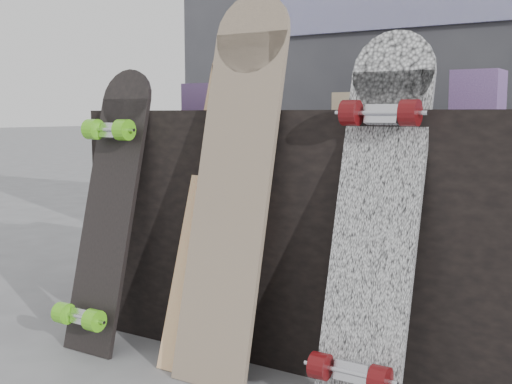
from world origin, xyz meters
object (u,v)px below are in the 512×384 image
Objects in this scene: vendor_table at (327,229)px; longboard_celtic at (235,172)px; skateboard_dark at (107,205)px; longboard_cascadia at (375,215)px; longboard_geisha at (223,185)px.

longboard_celtic is at bearing -109.73° from vendor_table.
vendor_table is 1.38× the size of longboard_celtic.
longboard_celtic reaches higher than vendor_table.
longboard_celtic is at bearing 4.13° from skateboard_dark.
vendor_table is 0.50m from longboard_cascadia.
skateboard_dark reaches higher than vendor_table.
longboard_celtic is 0.51m from skateboard_dark.
vendor_table is 1.49× the size of longboard_geisha.
longboard_geisha is at bearing 173.11° from longboard_cascadia.
skateboard_dark is at bearing -175.87° from longboard_celtic.
longboard_geisha is at bearing 142.94° from longboard_celtic.
longboard_geisha reaches higher than skateboard_dark.
longboard_geisha reaches higher than longboard_cascadia.
longboard_geisha is at bearing 14.25° from skateboard_dark.
longboard_cascadia is (0.44, 0.00, -0.09)m from longboard_celtic.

